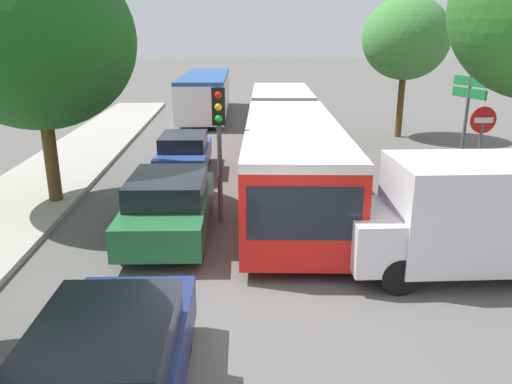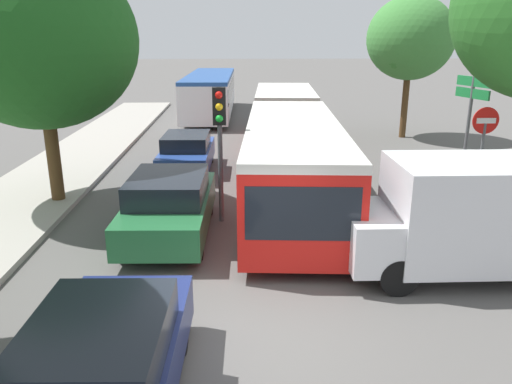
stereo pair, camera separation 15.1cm
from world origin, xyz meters
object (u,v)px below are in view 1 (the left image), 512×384
traffic_light (219,125)px  no_entry_sign (480,142)px  queued_car_blue (184,153)px  articulated_bus (286,135)px  queued_car_green (169,205)px  tree_right_mid (405,41)px  city_bus_rear (206,92)px  direction_sign_post (467,107)px  tree_left_mid (36,40)px  queued_car_navy (108,370)px  white_van (483,213)px

traffic_light → no_entry_sign: traffic_light is taller
no_entry_sign → queued_car_blue: bearing=-118.3°
articulated_bus → queued_car_green: (-3.35, -5.28, -0.62)m
queued_car_blue → tree_right_mid: (9.48, 5.82, 3.68)m
queued_car_green → city_bus_rear: bearing=1.4°
queued_car_green → traffic_light: 2.29m
city_bus_rear → traffic_light: size_ratio=3.33×
direction_sign_post → tree_left_mid: bearing=-10.7°
city_bus_rear → queued_car_blue: bearing=-179.5°
queued_car_green → no_entry_sign: bearing=-78.1°
traffic_light → direction_sign_post: 7.70m
city_bus_rear → queued_car_navy: 24.96m
direction_sign_post → tree_right_mid: (0.85, 8.38, 1.81)m
queued_car_navy → tree_left_mid: bearing=23.6°
articulated_bus → white_van: (3.04, -7.51, -0.14)m
tree_right_mid → white_van: bearing=-102.1°
tree_right_mid → articulated_bus: bearing=-133.2°
city_bus_rear → white_van: bearing=-162.0°
queued_car_green → queued_car_blue: size_ratio=1.12×
white_van → city_bus_rear: bearing=-73.2°
white_van → traffic_light: traffic_light is taller
direction_sign_post → tree_left_mid: tree_left_mid is taller
white_van → articulated_bus: bearing=-67.7°
direction_sign_post → tree_right_mid: 8.61m
direction_sign_post → articulated_bus: bearing=-35.5°
articulated_bus → white_van: articulated_bus is taller
direction_sign_post → white_van: bearing=54.5°
traffic_light → tree_left_mid: size_ratio=0.50×
queued_car_blue → queued_car_green: bearing=-177.0°
city_bus_rear → tree_right_mid: (9.25, -7.27, 2.96)m
city_bus_rear → queued_car_navy: (-0.17, -24.95, -0.68)m
queued_car_navy → traffic_light: size_ratio=1.22×
queued_car_navy → no_entry_sign: bearing=-45.8°
traffic_light → tree_left_mid: 5.32m
queued_car_green → traffic_light: size_ratio=1.29×
articulated_bus → tree_right_mid: bearing=140.9°
queued_car_green → white_van: 6.78m
queued_car_blue → white_van: (6.51, -8.09, 0.56)m
queued_car_blue → white_van: size_ratio=0.78×
queued_car_blue → direction_sign_post: size_ratio=1.09×
queued_car_green → tree_left_mid: bearing=55.9°
city_bus_rear → queued_car_navy: size_ratio=2.74×
articulated_bus → queued_car_navy: articulated_bus is taller
queued_car_navy → direction_sign_post: (8.58, 9.30, 1.83)m
direction_sign_post → no_entry_sign: bearing=62.2°
city_bus_rear → queued_car_green: (-0.10, -18.95, -0.64)m
city_bus_rear → traffic_light: bearing=-175.1°
queued_car_navy → queued_car_green: (0.07, 6.00, 0.04)m
city_bus_rear → tree_left_mid: size_ratio=1.67×
articulated_bus → queued_car_navy: size_ratio=3.92×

